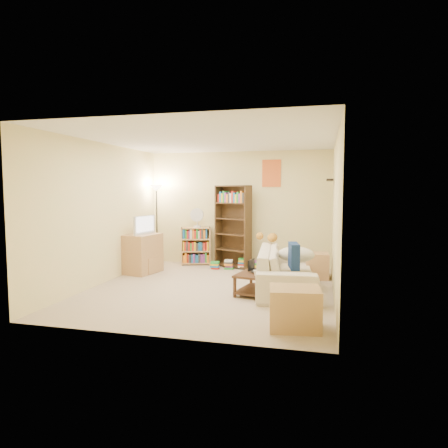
# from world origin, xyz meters

# --- Properties ---
(room) EXTENTS (4.50, 4.54, 2.52)m
(room) POSITION_xyz_m (0.00, 0.01, 1.62)
(room) COLOR tan
(room) RESTS_ON ground
(sofa) EXTENTS (2.48, 1.37, 0.67)m
(sofa) POSITION_xyz_m (1.22, 0.37, 0.34)
(sofa) COLOR beige
(sofa) RESTS_ON ground
(navy_pillow) EXTENTS (0.22, 0.46, 0.40)m
(navy_pillow) POSITION_xyz_m (1.38, -0.11, 0.64)
(navy_pillow) COLOR navy
(navy_pillow) RESTS_ON sofa
(cream_blanket) EXTENTS (0.62, 0.44, 0.27)m
(cream_blanket) POSITION_xyz_m (1.38, 0.44, 0.58)
(cream_blanket) COLOR beige
(cream_blanket) RESTS_ON sofa
(tabby_cat) EXTENTS (0.53, 0.23, 0.18)m
(tabby_cat) POSITION_xyz_m (0.84, 1.22, 0.76)
(tabby_cat) COLOR #BE7E28
(tabby_cat) RESTS_ON sofa
(coffee_table) EXTENTS (0.58, 0.85, 0.35)m
(coffee_table) POSITION_xyz_m (0.75, -0.11, 0.21)
(coffee_table) COLOR #492D1C
(coffee_table) RESTS_ON ground
(laptop) EXTENTS (0.36, 0.28, 0.02)m
(laptop) POSITION_xyz_m (0.80, -0.05, 0.36)
(laptop) COLOR black
(laptop) RESTS_ON coffee_table
(laptop_screen) EXTENTS (0.06, 0.26, 0.17)m
(laptop_screen) POSITION_xyz_m (0.69, -0.02, 0.45)
(laptop_screen) COLOR white
(laptop_screen) RESTS_ON laptop
(mug) EXTENTS (0.19, 0.19, 0.09)m
(mug) POSITION_xyz_m (0.84, -0.37, 0.39)
(mug) COLOR white
(mug) RESTS_ON coffee_table
(tv_remote) EXTENTS (0.06, 0.14, 0.02)m
(tv_remote) POSITION_xyz_m (0.89, 0.12, 0.36)
(tv_remote) COLOR black
(tv_remote) RESTS_ON coffee_table
(tv_stand) EXTENTS (0.66, 0.82, 0.78)m
(tv_stand) POSITION_xyz_m (-1.70, 0.94, 0.39)
(tv_stand) COLOR tan
(tv_stand) RESTS_ON ground
(television) EXTENTS (0.68, 0.35, 0.37)m
(television) POSITION_xyz_m (-1.70, 0.94, 0.97)
(television) COLOR black
(television) RESTS_ON tv_stand
(tall_bookshelf) EXTENTS (0.83, 0.55, 1.76)m
(tall_bookshelf) POSITION_xyz_m (-0.06, 1.94, 0.93)
(tall_bookshelf) COLOR #3C2A17
(tall_bookshelf) RESTS_ON ground
(short_bookshelf) EXTENTS (0.70, 0.45, 0.84)m
(short_bookshelf) POSITION_xyz_m (-0.93, 2.05, 0.42)
(short_bookshelf) COLOR tan
(short_bookshelf) RESTS_ON ground
(desk_fan) EXTENTS (0.30, 0.17, 0.43)m
(desk_fan) POSITION_xyz_m (-0.89, 2.01, 1.07)
(desk_fan) COLOR silver
(desk_fan) RESTS_ON short_bookshelf
(floor_lamp) EXTENTS (0.30, 0.30, 1.78)m
(floor_lamp) POSITION_xyz_m (-1.80, 1.91, 1.42)
(floor_lamp) COLOR black
(floor_lamp) RESTS_ON ground
(side_table) EXTENTS (0.46, 0.46, 0.48)m
(side_table) POSITION_xyz_m (1.72, 1.27, 0.24)
(side_table) COLOR tan
(side_table) RESTS_ON ground
(end_cabinet) EXTENTS (0.66, 0.58, 0.50)m
(end_cabinet) POSITION_xyz_m (1.51, -1.59, 0.25)
(end_cabinet) COLOR tan
(end_cabinet) RESTS_ON ground
(book_stacks) EXTENTS (1.04, 0.37, 0.23)m
(book_stacks) POSITION_xyz_m (0.06, 1.76, 0.10)
(book_stacks) COLOR red
(book_stacks) RESTS_ON ground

